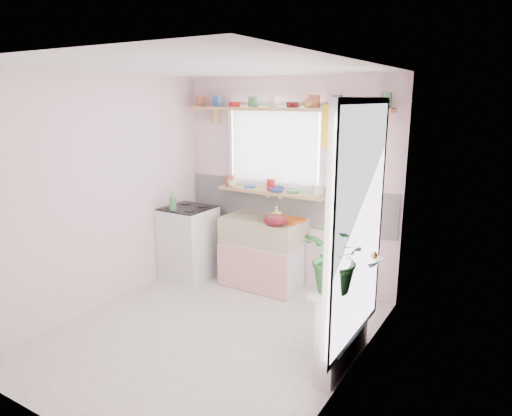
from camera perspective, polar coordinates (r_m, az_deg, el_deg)
The scene contains 19 objects.
room at distance 4.57m, azimuth 6.89°, elevation 2.47°, with size 3.20×3.20×3.20m.
sink_unit at distance 5.55m, azimuth 0.84°, elevation -5.47°, with size 0.95×0.65×1.11m.
cooker at distance 5.87m, azimuth -8.41°, elevation -4.24°, with size 0.58×0.58×0.93m.
radiator_ledge at distance 4.08m, azimuth 10.90°, elevation -13.61°, with size 0.22×0.95×0.78m.
windowsill at distance 5.52m, azimuth 1.85°, elevation 2.04°, with size 1.40×0.22×0.04m, color tan.
pine_shelf at distance 5.33m, azimuth 3.31°, elevation 12.23°, with size 2.52×0.24×0.04m, color tan.
shelf_crockery at distance 5.34m, azimuth 3.10°, elevation 13.04°, with size 2.47×0.11×0.12m.
sill_crockery at distance 5.50m, azimuth 1.86°, elevation 2.82°, with size 1.35×0.11×0.12m.
dish_tray at distance 5.31m, azimuth 4.01°, elevation -1.47°, with size 0.35×0.26×0.04m, color #CB5812.
colander at distance 5.11m, azimuth 2.46°, elevation -1.51°, with size 0.28×0.28×0.13m, color #5A0F14.
jade_plant at distance 3.55m, azimuth 10.17°, elevation -6.14°, with size 0.51×0.44×0.57m, color #2C6528.
fruit_bowl at distance 4.25m, azimuth 13.47°, elevation -6.49°, with size 0.29×0.29×0.07m, color silver.
herb_pot at distance 3.71m, azimuth 8.70°, elevation -8.07°, with size 0.11×0.08×0.22m, color #2E6026.
soap_bottle_sink at distance 5.18m, azimuth 2.57°, elevation -0.89°, with size 0.09×0.09×0.20m, color #CCCA5A.
sill_cup at distance 5.73m, azimuth -3.00°, elevation 3.13°, with size 0.12×0.12×0.09m, color silver.
sill_bowl at distance 5.40m, azimuth 2.59°, elevation 2.31°, with size 0.18×0.18×0.06m, color #3245A3.
shelf_vase at distance 5.11m, azimuth 6.58°, elevation 13.09°, with size 0.13×0.13×0.14m, color #A56532.
cooker_bottle at distance 5.59m, azimuth -10.38°, elevation 0.85°, with size 0.09×0.09×0.23m, color #428546.
fruit at distance 4.24m, azimuth 13.61°, elevation -5.72°, with size 0.20×0.14×0.10m.
Camera 1 is at (2.51, -3.23, 2.24)m, focal length 32.00 mm.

